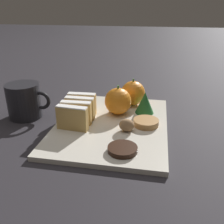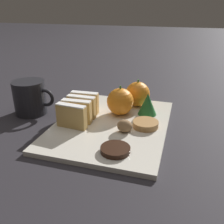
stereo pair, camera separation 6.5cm
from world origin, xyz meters
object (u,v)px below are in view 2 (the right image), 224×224
object	(u,v)px
orange_far	(120,101)
walnut	(125,126)
chocolate_cookie	(115,149)
orange_near	(138,94)
coffee_mug	(30,97)

from	to	relation	value
orange_far	walnut	xyz separation A→B (m)	(0.04, -0.10, -0.02)
walnut	chocolate_cookie	size ratio (longest dim) A/B	0.59
orange_near	chocolate_cookie	xyz separation A→B (m)	(0.01, -0.27, -0.03)
walnut	chocolate_cookie	xyz separation A→B (m)	(0.00, -0.09, -0.01)
orange_far	coffee_mug	bearing A→B (deg)	-170.71
orange_far	walnut	world-z (taller)	orange_far
orange_near	walnut	size ratio (longest dim) A/B	2.18
orange_near	coffee_mug	xyz separation A→B (m)	(-0.29, -0.12, 0.00)
orange_near	coffee_mug	bearing A→B (deg)	-157.91
chocolate_cookie	coffee_mug	size ratio (longest dim) A/B	0.51
orange_near	chocolate_cookie	distance (m)	0.27
walnut	chocolate_cookie	distance (m)	0.09
coffee_mug	walnut	bearing A→B (deg)	-10.85
chocolate_cookie	orange_far	bearing A→B (deg)	102.06
orange_far	coffee_mug	distance (m)	0.26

